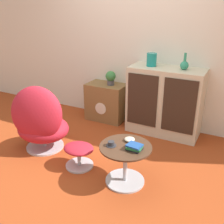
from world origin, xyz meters
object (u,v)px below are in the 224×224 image
object	(u,v)px
egg_chair	(40,122)
potted_plant	(111,77)
vase_leftmost	(152,60)
book_stack	(134,147)
vase_inner_left	(184,65)
ottoman	(79,152)
teacup	(111,144)
coffee_table	(125,161)
bowl	(130,139)
tv_console	(107,102)
sideboard	(165,101)

from	to	relation	value
egg_chair	potted_plant	size ratio (longest dim) A/B	4.09
vase_leftmost	potted_plant	bearing A→B (deg)	176.90
book_stack	vase_inner_left	bearing A→B (deg)	85.03
egg_chair	book_stack	world-z (taller)	egg_chair
vase_leftmost	egg_chair	bearing A→B (deg)	-129.63
egg_chair	ottoman	bearing A→B (deg)	-8.34
ottoman	vase_inner_left	distance (m)	1.77
potted_plant	vase_leftmost	bearing A→B (deg)	-3.10
egg_chair	teacup	xyz separation A→B (m)	(1.11, -0.17, 0.06)
teacup	vase_leftmost	bearing A→B (deg)	93.86
coffee_table	potted_plant	world-z (taller)	potted_plant
vase_leftmost	bowl	world-z (taller)	vase_leftmost
tv_console	egg_chair	world-z (taller)	egg_chair
egg_chair	bowl	distance (m)	1.23
bowl	vase_inner_left	bearing A→B (deg)	79.06
vase_inner_left	ottoman	bearing A→B (deg)	-122.05
egg_chair	teacup	distance (m)	1.12
egg_chair	bowl	size ratio (longest dim) A/B	8.04
ottoman	teacup	bearing A→B (deg)	-9.21
book_stack	bowl	size ratio (longest dim) A/B	1.43
vase_inner_left	bowl	world-z (taller)	vase_inner_left
vase_leftmost	sideboard	bearing A→B (deg)	-0.95
vase_leftmost	potted_plant	world-z (taller)	vase_leftmost
ottoman	potted_plant	distance (m)	1.48
vase_inner_left	sideboard	bearing A→B (deg)	-178.99
sideboard	potted_plant	size ratio (longest dim) A/B	4.67
egg_chair	potted_plant	distance (m)	1.34
sideboard	coffee_table	size ratio (longest dim) A/B	1.90
coffee_table	ottoman	bearing A→B (deg)	178.51
tv_console	vase_leftmost	xyz separation A→B (m)	(0.74, -0.04, 0.76)
sideboard	teacup	xyz separation A→B (m)	(-0.14, -1.39, -0.03)
ottoman	vase_leftmost	world-z (taller)	vase_leftmost
ottoman	vase_inner_left	xyz separation A→B (m)	(0.82, 1.32, 0.84)
egg_chair	teacup	size ratio (longest dim) A/B	8.22
egg_chair	vase_inner_left	distance (m)	2.01
tv_console	ottoman	size ratio (longest dim) A/B	1.71
sideboard	book_stack	xyz separation A→B (m)	(0.10, -1.35, -0.02)
vase_inner_left	egg_chair	bearing A→B (deg)	-140.19
tv_console	potted_plant	world-z (taller)	potted_plant
coffee_table	potted_plant	size ratio (longest dim) A/B	2.46
vase_leftmost	bowl	bearing A→B (deg)	-79.68
book_stack	egg_chair	bearing A→B (deg)	174.41
ottoman	coffee_table	bearing A→B (deg)	-1.49
egg_chair	potted_plant	xyz separation A→B (m)	(0.35, 1.26, 0.32)
egg_chair	vase_inner_left	bearing A→B (deg)	39.81
sideboard	bowl	world-z (taller)	sideboard
coffee_table	teacup	bearing A→B (deg)	-156.50
ottoman	potted_plant	world-z (taller)	potted_plant
sideboard	vase_inner_left	distance (m)	0.59
coffee_table	vase_leftmost	size ratio (longest dim) A/B	3.00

